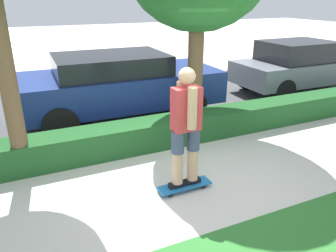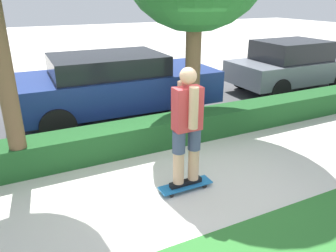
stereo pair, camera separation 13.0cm
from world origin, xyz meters
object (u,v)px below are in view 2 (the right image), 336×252
(skater_person, at_px, (187,126))
(skateboard, at_px, (186,185))
(parked_car_middle, at_px, (113,84))
(parked_car_rear, at_px, (292,65))

(skater_person, bearing_deg, skateboard, -63.43)
(parked_car_middle, xyz_separation_m, parked_car_rear, (5.48, 0.01, -0.04))
(skateboard, relative_size, parked_car_middle, 0.17)
(parked_car_middle, height_order, parked_car_rear, parked_car_middle)
(skateboard, height_order, parked_car_middle, parked_car_middle)
(skateboard, height_order, parked_car_rear, parked_car_rear)
(skateboard, distance_m, skater_person, 0.95)
(skateboard, xyz_separation_m, skater_person, (-0.00, 0.00, 0.95))
(skateboard, bearing_deg, skater_person, 116.57)
(skater_person, height_order, parked_car_rear, skater_person)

